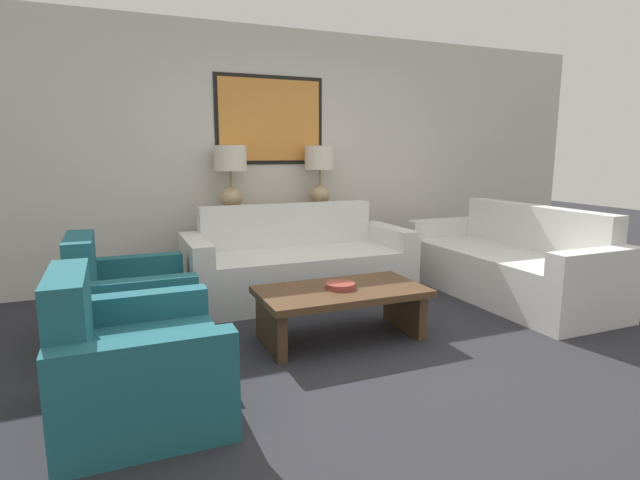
{
  "coord_description": "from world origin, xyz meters",
  "views": [
    {
      "loc": [
        -1.6,
        -2.7,
        1.37
      ],
      "look_at": [
        -0.03,
        1.05,
        0.65
      ],
      "focal_mm": 28.0,
      "sensor_mm": 36.0,
      "label": 1
    }
  ],
  "objects_px": {
    "armchair_near_back_wall": "(127,305)",
    "coffee_table": "(341,301)",
    "table_lamp_left": "(231,171)",
    "table_lamp_right": "(320,170)",
    "couch_by_side": "(508,266)",
    "decorative_bowl": "(340,286)",
    "armchair_near_camera": "(134,366)",
    "couch_by_back_wall": "(298,266)",
    "console_table": "(278,245)"
  },
  "relations": [
    {
      "from": "table_lamp_right",
      "to": "couch_by_side",
      "type": "bearing_deg",
      "value": -45.58
    },
    {
      "from": "couch_by_back_wall",
      "to": "armchair_near_camera",
      "type": "xyz_separation_m",
      "value": [
        -1.55,
        -1.74,
        -0.02
      ]
    },
    {
      "from": "armchair_near_back_wall",
      "to": "couch_by_side",
      "type": "bearing_deg",
      "value": -2.83
    },
    {
      "from": "console_table",
      "to": "coffee_table",
      "type": "height_order",
      "value": "console_table"
    },
    {
      "from": "armchair_near_camera",
      "to": "decorative_bowl",
      "type": "bearing_deg",
      "value": 21.34
    },
    {
      "from": "console_table",
      "to": "decorative_bowl",
      "type": "distance_m",
      "value": 1.8
    },
    {
      "from": "armchair_near_back_wall",
      "to": "armchair_near_camera",
      "type": "bearing_deg",
      "value": -90.0
    },
    {
      "from": "coffee_table",
      "to": "armchair_near_back_wall",
      "type": "distance_m",
      "value": 1.56
    },
    {
      "from": "armchair_near_back_wall",
      "to": "table_lamp_right",
      "type": "bearing_deg",
      "value": 31.12
    },
    {
      "from": "coffee_table",
      "to": "decorative_bowl",
      "type": "distance_m",
      "value": 0.12
    },
    {
      "from": "table_lamp_right",
      "to": "armchair_near_camera",
      "type": "bearing_deg",
      "value": -130.78
    },
    {
      "from": "coffee_table",
      "to": "armchair_near_back_wall",
      "type": "xyz_separation_m",
      "value": [
        -1.46,
        0.57,
        -0.02
      ]
    },
    {
      "from": "couch_by_back_wall",
      "to": "armchair_near_camera",
      "type": "height_order",
      "value": "couch_by_back_wall"
    },
    {
      "from": "decorative_bowl",
      "to": "armchair_near_back_wall",
      "type": "relative_size",
      "value": 0.23
    },
    {
      "from": "table_lamp_left",
      "to": "table_lamp_right",
      "type": "relative_size",
      "value": 1.0
    },
    {
      "from": "couch_by_back_wall",
      "to": "armchair_near_back_wall",
      "type": "xyz_separation_m",
      "value": [
        -1.55,
        -0.61,
        -0.02
      ]
    },
    {
      "from": "coffee_table",
      "to": "armchair_near_camera",
      "type": "xyz_separation_m",
      "value": [
        -1.46,
        -0.57,
        -0.02
      ]
    },
    {
      "from": "couch_by_side",
      "to": "coffee_table",
      "type": "distance_m",
      "value": 1.99
    },
    {
      "from": "couch_by_back_wall",
      "to": "couch_by_side",
      "type": "distance_m",
      "value": 2.01
    },
    {
      "from": "table_lamp_right",
      "to": "armchair_near_camera",
      "type": "xyz_separation_m",
      "value": [
        -2.04,
        -2.36,
        -0.91
      ]
    },
    {
      "from": "table_lamp_left",
      "to": "couch_by_side",
      "type": "bearing_deg",
      "value": -30.85
    },
    {
      "from": "table_lamp_right",
      "to": "couch_by_back_wall",
      "type": "distance_m",
      "value": 1.19
    },
    {
      "from": "coffee_table",
      "to": "couch_by_side",
      "type": "bearing_deg",
      "value": 11.53
    },
    {
      "from": "couch_by_side",
      "to": "decorative_bowl",
      "type": "height_order",
      "value": "couch_by_side"
    },
    {
      "from": "table_lamp_left",
      "to": "armchair_near_back_wall",
      "type": "height_order",
      "value": "table_lamp_left"
    },
    {
      "from": "decorative_bowl",
      "to": "armchair_near_camera",
      "type": "height_order",
      "value": "armchair_near_camera"
    },
    {
      "from": "armchair_near_camera",
      "to": "couch_by_side",
      "type": "bearing_deg",
      "value": 15.79
    },
    {
      "from": "table_lamp_right",
      "to": "decorative_bowl",
      "type": "relative_size",
      "value": 3.06
    },
    {
      "from": "couch_by_side",
      "to": "armchair_near_back_wall",
      "type": "height_order",
      "value": "couch_by_side"
    },
    {
      "from": "console_table",
      "to": "decorative_bowl",
      "type": "relative_size",
      "value": 6.41
    },
    {
      "from": "console_table",
      "to": "couch_by_side",
      "type": "distance_m",
      "value": 2.32
    },
    {
      "from": "table_lamp_right",
      "to": "coffee_table",
      "type": "bearing_deg",
      "value": -107.86
    },
    {
      "from": "table_lamp_left",
      "to": "table_lamp_right",
      "type": "distance_m",
      "value": 0.97
    },
    {
      "from": "armchair_near_camera",
      "to": "table_lamp_left",
      "type": "bearing_deg",
      "value": 65.7
    },
    {
      "from": "couch_by_back_wall",
      "to": "coffee_table",
      "type": "relative_size",
      "value": 1.73
    },
    {
      "from": "couch_by_back_wall",
      "to": "console_table",
      "type": "bearing_deg",
      "value": 90.0
    },
    {
      "from": "table_lamp_left",
      "to": "armchair_near_back_wall",
      "type": "bearing_deg",
      "value": -130.93
    },
    {
      "from": "couch_by_back_wall",
      "to": "decorative_bowl",
      "type": "xyz_separation_m",
      "value": [
        -0.1,
        -1.17,
        0.11
      ]
    },
    {
      "from": "table_lamp_left",
      "to": "decorative_bowl",
      "type": "distance_m",
      "value": 1.99
    },
    {
      "from": "couch_by_side",
      "to": "decorative_bowl",
      "type": "xyz_separation_m",
      "value": [
        -1.96,
        -0.4,
        0.11
      ]
    },
    {
      "from": "couch_by_side",
      "to": "table_lamp_left",
      "type": "bearing_deg",
      "value": 149.15
    },
    {
      "from": "armchair_near_camera",
      "to": "table_lamp_right",
      "type": "bearing_deg",
      "value": 49.22
    },
    {
      "from": "armchair_near_back_wall",
      "to": "coffee_table",
      "type": "bearing_deg",
      "value": -21.21
    },
    {
      "from": "table_lamp_right",
      "to": "decorative_bowl",
      "type": "bearing_deg",
      "value": -108.13
    },
    {
      "from": "armchair_near_back_wall",
      "to": "console_table",
      "type": "bearing_deg",
      "value": 38.4
    },
    {
      "from": "table_lamp_left",
      "to": "coffee_table",
      "type": "height_order",
      "value": "table_lamp_left"
    },
    {
      "from": "console_table",
      "to": "armchair_near_back_wall",
      "type": "xyz_separation_m",
      "value": [
        -1.55,
        -1.23,
        -0.12
      ]
    },
    {
      "from": "table_lamp_left",
      "to": "armchair_near_back_wall",
      "type": "xyz_separation_m",
      "value": [
        -1.07,
        -1.23,
        -0.91
      ]
    },
    {
      "from": "couch_by_side",
      "to": "armchair_near_camera",
      "type": "height_order",
      "value": "couch_by_side"
    },
    {
      "from": "coffee_table",
      "to": "console_table",
      "type": "bearing_deg",
      "value": 87.02
    }
  ]
}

